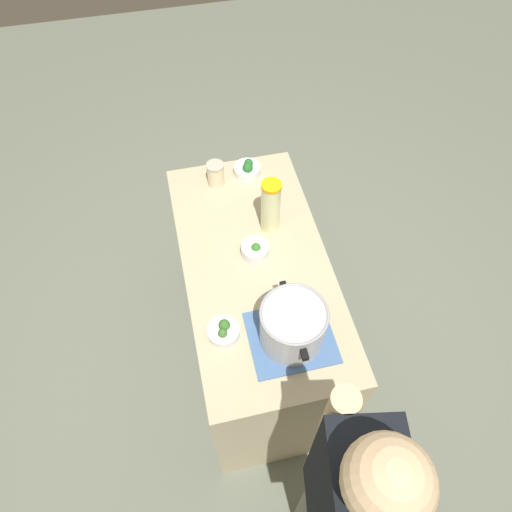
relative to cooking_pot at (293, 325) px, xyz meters
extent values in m
plane|color=slate|center=(-0.39, -0.05, -1.00)|extent=(8.00, 8.00, 0.00)
cube|color=tan|center=(-0.39, -0.05, -0.56)|extent=(1.31, 0.64, 0.89)
cube|color=#476A9D|center=(0.00, 0.00, -0.11)|extent=(0.30, 0.34, 0.01)
cylinder|color=#B7B7BC|center=(0.00, 0.00, -0.01)|extent=(0.25, 0.25, 0.20)
torus|color=#99999E|center=(0.00, 0.00, 0.09)|extent=(0.26, 0.26, 0.01)
cube|color=black|center=(-0.14, 0.00, 0.05)|extent=(0.04, 0.02, 0.02)
cube|color=black|center=(0.14, 0.00, 0.05)|extent=(0.04, 0.02, 0.02)
cylinder|color=beige|center=(-0.57, 0.05, 0.02)|extent=(0.09, 0.09, 0.27)
cylinder|color=#F9B00E|center=(-0.57, 0.05, 0.17)|extent=(0.09, 0.09, 0.02)
ellipsoid|color=yellow|center=(-0.56, 0.05, 0.08)|extent=(0.04, 0.04, 0.01)
cylinder|color=beige|center=(-0.90, -0.14, -0.05)|extent=(0.08, 0.08, 0.12)
cylinder|color=#B2AD99|center=(-0.90, -0.14, 0.01)|extent=(0.09, 0.09, 0.01)
cylinder|color=silver|center=(-0.08, -0.26, -0.09)|extent=(0.13, 0.13, 0.04)
ellipsoid|color=#3C6F2D|center=(-0.06, -0.26, -0.07)|extent=(0.04, 0.04, 0.04)
ellipsoid|color=#376D28|center=(-0.09, -0.25, -0.07)|extent=(0.05, 0.05, 0.05)
cylinder|color=silver|center=(-0.44, -0.05, -0.09)|extent=(0.12, 0.12, 0.05)
ellipsoid|color=#377827|center=(-0.43, -0.05, -0.06)|extent=(0.04, 0.04, 0.05)
ellipsoid|color=#397429|center=(-0.43, -0.04, -0.07)|extent=(0.04, 0.04, 0.05)
cylinder|color=silver|center=(-0.94, 0.03, -0.09)|extent=(0.13, 0.13, 0.04)
ellipsoid|color=#24692F|center=(-0.96, 0.04, -0.07)|extent=(0.05, 0.05, 0.05)
ellipsoid|color=#2B6A26|center=(-0.91, 0.02, -0.07)|extent=(0.04, 0.04, 0.04)
ellipsoid|color=#246428|center=(-0.92, 0.02, -0.06)|extent=(0.05, 0.05, 0.06)
cylinder|color=gray|center=(0.56, -0.02, -0.57)|extent=(0.14, 0.14, 0.85)
cube|color=black|center=(0.66, -0.02, 0.16)|extent=(0.37, 0.26, 0.62)
sphere|color=#D1B083|center=(0.66, -0.02, 0.57)|extent=(0.20, 0.20, 0.20)
cylinder|color=#D1B083|center=(0.45, -0.02, 0.32)|extent=(0.08, 0.08, 0.30)
camera|label=1|loc=(0.77, -0.32, 1.64)|focal=33.43mm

